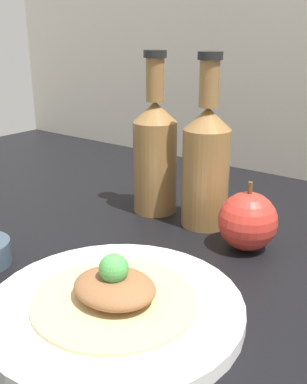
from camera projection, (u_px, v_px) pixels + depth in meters
ground_plane at (160, 290)px, 59.29cm from camera, size 180.00×110.00×4.00cm
plate at (115, 306)px, 50.46cm from camera, size 29.02×29.02×2.09cm
plated_food at (115, 290)px, 49.77cm from camera, size 18.66×18.66×5.83cm
cider_bottle_left at (155, 153)px, 77.33cm from camera, size 7.58×7.58×27.59cm
cider_bottle_right at (206, 162)px, 71.47cm from camera, size 7.58×7.58×27.59cm
apple at (248, 221)px, 65.14cm from camera, size 8.67×8.67×10.32cm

